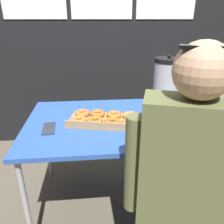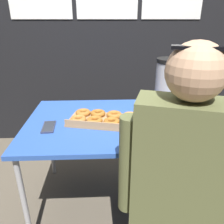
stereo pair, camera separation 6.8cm
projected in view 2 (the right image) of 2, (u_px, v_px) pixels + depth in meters
The scene contains 7 objects.
ground_plane at pixel (112, 199), 1.75m from camera, with size 12.00×12.00×0.00m, color brown.
back_wall at pixel (107, 25), 2.24m from camera, with size 6.00×0.11×2.55m.
folding_table at pixel (112, 126), 1.50m from camera, with size 1.14×0.80×0.70m.
donut_box at pixel (111, 120), 1.43m from camera, with size 0.61×0.36×0.05m.
coffee_urn at pixel (169, 85), 1.59m from camera, with size 0.20×0.23×0.40m.
cell_phone at pixel (49, 127), 1.37m from camera, with size 0.09×0.16×0.01m.
person_seated at pixel (177, 194), 0.97m from camera, with size 0.52×0.30×1.27m.
Camera 2 is at (-0.06, -1.33, 1.34)m, focal length 35.00 mm.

